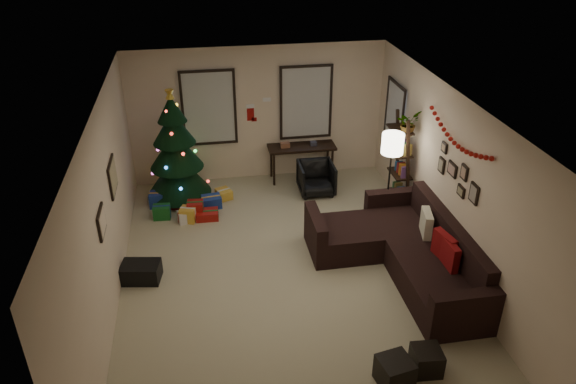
% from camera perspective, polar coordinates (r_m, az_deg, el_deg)
% --- Properties ---
extents(floor, '(7.00, 7.00, 0.00)m').
position_cam_1_polar(floor, '(8.45, 0.02, -8.86)').
color(floor, '#B4AA88').
rests_on(floor, ground).
extents(ceiling, '(7.00, 7.00, 0.00)m').
position_cam_1_polar(ceiling, '(7.14, 0.03, 8.63)').
color(ceiling, white).
rests_on(ceiling, floor).
extents(wall_back, '(5.00, 0.00, 5.00)m').
position_cam_1_polar(wall_back, '(10.86, -3.15, 8.12)').
color(wall_back, beige).
rests_on(wall_back, floor).
extents(wall_left, '(0.00, 7.00, 7.00)m').
position_cam_1_polar(wall_left, '(7.74, -18.55, -2.35)').
color(wall_left, beige).
rests_on(wall_left, floor).
extents(wall_right, '(0.00, 7.00, 7.00)m').
position_cam_1_polar(wall_right, '(8.44, 16.99, 0.59)').
color(wall_right, beige).
rests_on(wall_right, floor).
extents(window_back_left, '(1.05, 0.06, 1.50)m').
position_cam_1_polar(window_back_left, '(10.70, -8.26, 8.70)').
color(window_back_left, '#728CB2').
rests_on(window_back_left, wall_back).
extents(window_back_right, '(1.05, 0.06, 1.50)m').
position_cam_1_polar(window_back_right, '(10.90, 1.87, 9.35)').
color(window_back_right, '#728CB2').
rests_on(window_back_right, wall_back).
extents(window_right_wall, '(0.06, 0.90, 1.30)m').
position_cam_1_polar(window_right_wall, '(10.50, 11.12, 7.76)').
color(window_right_wall, '#728CB2').
rests_on(window_right_wall, wall_right).
extents(christmas_tree, '(1.20, 1.20, 2.24)m').
position_cam_1_polar(christmas_tree, '(10.33, -11.62, 3.91)').
color(christmas_tree, black).
rests_on(christmas_tree, floor).
extents(presents, '(1.50, 1.07, 0.30)m').
position_cam_1_polar(presents, '(10.18, -10.07, -1.48)').
color(presents, navy).
rests_on(presents, floor).
extents(sofa, '(2.06, 2.98, 0.91)m').
position_cam_1_polar(sofa, '(8.67, 12.05, -6.07)').
color(sofa, black).
rests_on(sofa, floor).
extents(pillow_red_a, '(0.11, 0.40, 0.40)m').
position_cam_1_polar(pillow_red_a, '(8.13, 16.56, -6.36)').
color(pillow_red_a, maroon).
rests_on(pillow_red_a, sofa).
extents(pillow_red_b, '(0.20, 0.45, 0.44)m').
position_cam_1_polar(pillow_red_b, '(8.28, 15.97, -5.56)').
color(pillow_red_b, maroon).
rests_on(pillow_red_b, sofa).
extents(pillow_cream, '(0.21, 0.44, 0.43)m').
position_cam_1_polar(pillow_cream, '(8.78, 14.24, -3.27)').
color(pillow_cream, beige).
rests_on(pillow_cream, sofa).
extents(ottoman_near, '(0.44, 0.44, 0.36)m').
position_cam_1_polar(ottoman_near, '(6.91, 11.08, -17.97)').
color(ottoman_near, black).
rests_on(ottoman_near, floor).
extents(ottoman_far, '(0.37, 0.37, 0.33)m').
position_cam_1_polar(ottoman_far, '(7.14, 14.26, -16.68)').
color(ottoman_far, black).
rests_on(ottoman_far, floor).
extents(desk, '(1.35, 0.48, 0.73)m').
position_cam_1_polar(desk, '(10.99, 1.43, 4.42)').
color(desk, black).
rests_on(desk, floor).
extents(desk_chair, '(0.62, 0.58, 0.63)m').
position_cam_1_polar(desk_chair, '(10.59, 2.97, 1.45)').
color(desk_chair, black).
rests_on(desk_chair, floor).
extents(bookshelf, '(0.30, 0.56, 1.91)m').
position_cam_1_polar(bookshelf, '(9.84, 11.75, 2.57)').
color(bookshelf, black).
rests_on(bookshelf, floor).
extents(potted_plant, '(0.66, 0.64, 0.56)m').
position_cam_1_polar(potted_plant, '(9.41, 12.48, 7.40)').
color(potted_plant, '#4C4C4C').
rests_on(potted_plant, bookshelf).
extents(floor_lamp, '(0.36, 0.36, 1.73)m').
position_cam_1_polar(floor_lamp, '(9.19, 10.81, 4.35)').
color(floor_lamp, black).
rests_on(floor_lamp, floor).
extents(art_map, '(0.04, 0.60, 0.50)m').
position_cam_1_polar(art_map, '(8.45, -17.86, 1.52)').
color(art_map, black).
rests_on(art_map, wall_left).
extents(art_abstract, '(0.04, 0.45, 0.35)m').
position_cam_1_polar(art_abstract, '(7.34, -18.91, -2.99)').
color(art_abstract, black).
rests_on(art_abstract, wall_left).
extents(gallery, '(0.03, 1.25, 0.54)m').
position_cam_1_polar(gallery, '(8.28, 17.29, 1.70)').
color(gallery, black).
rests_on(gallery, wall_right).
extents(garland, '(0.08, 1.90, 0.30)m').
position_cam_1_polar(garland, '(8.15, 17.28, 5.50)').
color(garland, '#A5140C').
rests_on(garland, wall_right).
extents(stocking_left, '(0.20, 0.05, 0.36)m').
position_cam_1_polar(stocking_left, '(10.84, -3.91, 8.33)').
color(stocking_left, '#990F0C').
rests_on(stocking_left, wall_back).
extents(stocking_right, '(0.20, 0.05, 0.36)m').
position_cam_1_polar(stocking_right, '(10.85, -2.19, 9.03)').
color(stocking_right, '#990F0C').
rests_on(stocking_right, wall_back).
extents(storage_bin, '(0.62, 0.47, 0.28)m').
position_cam_1_polar(storage_bin, '(8.60, -15.10, -8.07)').
color(storage_bin, black).
rests_on(storage_bin, floor).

